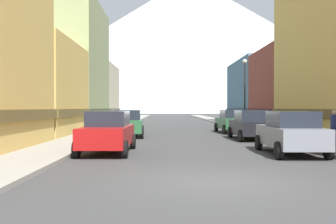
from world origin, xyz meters
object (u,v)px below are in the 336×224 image
pedestrian_1 (87,125)px  car_right_0 (290,133)px  pedestrian_0 (335,130)px  potted_plant_0 (305,129)px  car_left_1 (128,123)px  car_right_2 (232,121)px  car_left_0 (108,132)px  car_right_1 (250,125)px  streetlamp_right (245,83)px

pedestrian_1 → car_right_0: bearing=-39.1°
pedestrian_0 → potted_plant_0: bearing=82.3°
pedestrian_1 → potted_plant_0: bearing=-5.2°
car_left_1 → potted_plant_0: size_ratio=4.73×
car_right_0 → pedestrian_0: (2.45, 1.38, 0.03)m
car_left_1 → car_right_0: size_ratio=1.01×
car_right_0 → pedestrian_1: bearing=140.9°
car_left_1 → car_right_2: same height
car_right_2 → pedestrian_0: bearing=-78.5°
potted_plant_0 → pedestrian_0: bearing=-97.7°
car_left_1 → potted_plant_0: bearing=-13.4°
car_left_0 → pedestrian_0: (10.05, 0.77, 0.03)m
car_right_1 → potted_plant_0: 3.22m
car_right_1 → streetlamp_right: size_ratio=0.75×
car_right_1 → potted_plant_0: (3.20, -0.30, -0.22)m
car_right_0 → car_right_2: (0.00, 13.41, 0.00)m
potted_plant_0 → pedestrian_1: bearing=174.8°
car_right_0 → streetlamp_right: bearing=84.5°
car_right_1 → car_right_2: (0.00, 6.17, 0.00)m
car_right_1 → car_right_0: bearing=-90.0°
potted_plant_0 → pedestrian_1: (-13.25, 1.21, 0.17)m
car_right_2 → streetlamp_right: bearing=60.4°
car_left_1 → pedestrian_1: bearing=-151.0°
pedestrian_0 → pedestrian_1: 14.22m
pedestrian_0 → pedestrian_1: bearing=151.5°
car_right_2 → potted_plant_0: bearing=-63.7°
car_left_0 → car_right_1: (7.60, 6.64, 0.00)m
car_right_0 → car_right_1: bearing=90.0°
car_right_2 → pedestrian_1: size_ratio=2.92×
car_left_1 → car_right_2: size_ratio=1.00×
car_right_2 → pedestrian_0: pedestrian_0 is taller
potted_plant_0 → streetlamp_right: size_ratio=0.16×
pedestrian_0 → streetlamp_right: 15.09m
potted_plant_0 → streetlamp_right: bearing=100.2°
car_right_2 → streetlamp_right: 4.40m
car_left_1 → pedestrian_1: car_left_1 is taller
car_left_0 → car_right_1: same height
car_right_2 → pedestrian_1: 11.34m
potted_plant_0 → pedestrian_0: size_ratio=0.56×
car_right_0 → pedestrian_0: 2.81m
car_right_1 → pedestrian_1: car_right_1 is taller
potted_plant_0 → pedestrian_0: pedestrian_0 is taller
car_left_1 → pedestrian_0: bearing=-39.0°
streetlamp_right → car_left_0: bearing=-120.5°
pedestrian_1 → streetlamp_right: size_ratio=0.26×
pedestrian_0 → streetlamp_right: (-0.90, 14.75, 3.06)m
car_right_2 → car_left_0: bearing=-120.7°
car_left_1 → pedestrian_0: size_ratio=2.67×
potted_plant_0 → streetlamp_right: 9.90m
car_right_2 → pedestrian_0: 12.28m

